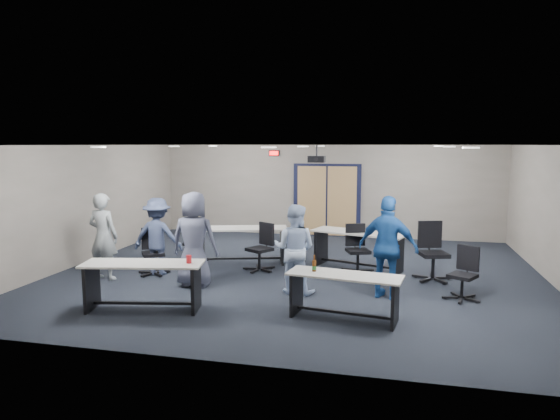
% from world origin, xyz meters
% --- Properties ---
extents(floor, '(10.00, 10.00, 0.00)m').
position_xyz_m(floor, '(0.00, 0.00, 0.00)').
color(floor, black).
rests_on(floor, ground).
extents(back_wall, '(10.00, 0.04, 2.70)m').
position_xyz_m(back_wall, '(0.00, 4.50, 1.35)').
color(back_wall, gray).
rests_on(back_wall, floor).
extents(front_wall, '(10.00, 0.04, 2.70)m').
position_xyz_m(front_wall, '(0.00, -4.50, 1.35)').
color(front_wall, gray).
rests_on(front_wall, floor).
extents(left_wall, '(0.04, 9.00, 2.70)m').
position_xyz_m(left_wall, '(-5.00, 0.00, 1.35)').
color(left_wall, gray).
rests_on(left_wall, floor).
extents(ceiling, '(10.00, 9.00, 0.04)m').
position_xyz_m(ceiling, '(0.00, 0.00, 2.70)').
color(ceiling, white).
rests_on(ceiling, back_wall).
extents(double_door, '(2.00, 0.07, 2.20)m').
position_xyz_m(double_door, '(0.00, 4.46, 1.05)').
color(double_door, black).
rests_on(double_door, back_wall).
extents(exit_sign, '(0.32, 0.07, 0.18)m').
position_xyz_m(exit_sign, '(-1.60, 4.44, 2.45)').
color(exit_sign, black).
rests_on(exit_sign, back_wall).
extents(ceiling_projector, '(0.35, 0.32, 0.37)m').
position_xyz_m(ceiling_projector, '(0.30, 0.50, 2.40)').
color(ceiling_projector, black).
rests_on(ceiling_projector, ceiling).
extents(ceiling_can_lights, '(6.24, 5.74, 0.02)m').
position_xyz_m(ceiling_can_lights, '(0.00, 0.25, 2.67)').
color(ceiling_can_lights, white).
rests_on(ceiling_can_lights, ceiling).
extents(table_front_left, '(2.05, 1.02, 0.92)m').
position_xyz_m(table_front_left, '(-2.03, -2.88, 0.55)').
color(table_front_left, beige).
rests_on(table_front_left, floor).
extents(table_front_right, '(1.84, 0.85, 0.98)m').
position_xyz_m(table_front_right, '(1.22, -2.59, 0.50)').
color(table_front_right, beige).
rests_on(table_front_right, floor).
extents(table_back_left, '(2.16, 1.23, 0.83)m').
position_xyz_m(table_back_left, '(-1.42, 0.58, 0.57)').
color(table_back_left, beige).
rests_on(table_back_left, floor).
extents(table_back_right, '(2.14, 1.28, 0.82)m').
position_xyz_m(table_back_right, '(1.21, 0.67, 0.56)').
color(table_back_right, beige).
rests_on(table_back_right, floor).
extents(chair_back_a, '(0.75, 0.75, 0.99)m').
position_xyz_m(chair_back_a, '(-2.57, 0.47, 0.49)').
color(chair_back_a, black).
rests_on(chair_back_a, floor).
extents(chair_back_b, '(0.89, 0.89, 1.03)m').
position_xyz_m(chair_back_b, '(-0.85, 0.02, 0.51)').
color(chair_back_b, black).
rests_on(chair_back_b, floor).
extents(chair_back_c, '(0.83, 0.83, 1.03)m').
position_xyz_m(chair_back_c, '(1.23, 0.33, 0.51)').
color(chair_back_c, black).
rests_on(chair_back_c, floor).
extents(chair_back_d, '(0.92, 0.92, 1.18)m').
position_xyz_m(chair_back_d, '(2.75, 0.06, 0.59)').
color(chair_back_d, black).
rests_on(chair_back_d, floor).
extents(chair_loose_left, '(0.85, 0.85, 0.97)m').
position_xyz_m(chair_loose_left, '(-2.93, -0.80, 0.49)').
color(chair_loose_left, black).
rests_on(chair_loose_left, floor).
extents(chair_loose_right, '(0.82, 0.82, 0.95)m').
position_xyz_m(chair_loose_right, '(3.15, -1.16, 0.47)').
color(chair_loose_right, black).
rests_on(chair_loose_right, floor).
extents(person_gray, '(0.68, 0.48, 1.76)m').
position_xyz_m(person_gray, '(-3.73, -1.34, 0.88)').
color(person_gray, '#959FA3').
rests_on(person_gray, floor).
extents(person_plaid, '(0.91, 0.61, 1.83)m').
position_xyz_m(person_plaid, '(-1.76, -1.38, 0.92)').
color(person_plaid, '#4D526A').
rests_on(person_plaid, floor).
extents(person_lightblue, '(0.86, 0.70, 1.64)m').
position_xyz_m(person_lightblue, '(0.20, -1.38, 0.82)').
color(person_lightblue, '#BED6FC').
rests_on(person_lightblue, floor).
extents(person_navy, '(1.16, 0.76, 1.83)m').
position_xyz_m(person_navy, '(1.87, -1.33, 0.92)').
color(person_navy, '#1C509D').
rests_on(person_navy, floor).
extents(person_back, '(1.08, 0.67, 1.62)m').
position_xyz_m(person_back, '(-2.85, -0.74, 0.81)').
color(person_back, '#3B476B').
rests_on(person_back, floor).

